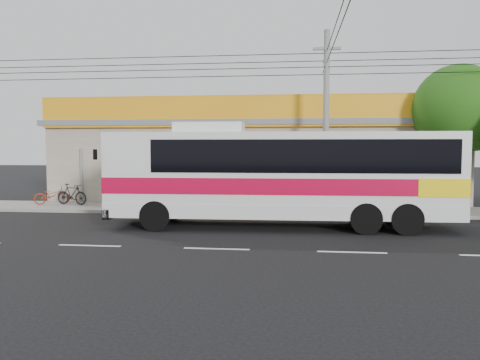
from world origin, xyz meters
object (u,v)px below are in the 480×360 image
(coach_bus, at_px, (285,172))
(tree_near, at_px, (461,112))
(motorbike_red, at_px, (52,195))
(motorbike_dark, at_px, (72,194))
(utility_pole, at_px, (327,63))

(coach_bus, distance_m, tree_near, 10.17)
(coach_bus, height_order, tree_near, tree_near)
(motorbike_red, relative_size, tree_near, 0.25)
(motorbike_dark, xyz_separation_m, utility_pole, (12.63, -0.83, 6.18))
(motorbike_red, height_order, tree_near, tree_near)
(motorbike_dark, height_order, tree_near, tree_near)
(utility_pole, relative_size, tree_near, 4.87)
(utility_pole, bearing_deg, motorbike_dark, 176.24)
(coach_bus, xyz_separation_m, motorbike_dark, (-10.89, 4.65, -1.46))
(motorbike_red, distance_m, motorbike_dark, 1.11)
(motorbike_red, bearing_deg, tree_near, -116.97)
(coach_bus, distance_m, motorbike_dark, 11.93)
(motorbike_red, distance_m, utility_pole, 15.12)
(motorbike_dark, relative_size, utility_pole, 0.05)
(motorbike_dark, height_order, utility_pole, utility_pole)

